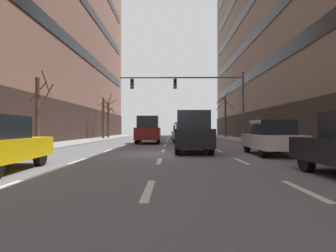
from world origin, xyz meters
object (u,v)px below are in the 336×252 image
object	(u,v)px
car_parked_1	(271,138)
street_tree_2	(104,116)
car_driving_3	(180,133)
street_tree_3	(38,110)
car_driving_1	(185,134)
street_tree_0	(225,115)
taxi_driving_0	(180,130)
street_tree_1	(108,118)
car_driving_2	(148,130)
traffic_signal_0	(197,91)
car_driving_4	(193,132)

from	to	relation	value
car_parked_1	street_tree_2	xyz separation A→B (m)	(-12.40, 19.02, 1.87)
car_driving_3	street_tree_3	distance (m)	16.38
car_driving_1	street_tree_0	distance (m)	15.04
street_tree_3	car_driving_3	bearing A→B (deg)	57.75
taxi_driving_0	street_tree_1	xyz separation A→B (m)	(-8.99, -7.47, 1.47)
taxi_driving_0	car_parked_1	world-z (taller)	taxi_driving_0
street_tree_1	street_tree_2	world-z (taller)	street_tree_2
taxi_driving_0	car_driving_3	size ratio (longest dim) A/B	1.04
car_driving_2	taxi_driving_0	bearing A→B (deg)	80.43
car_driving_3	street_tree_2	bearing A→B (deg)	166.61
street_tree_1	taxi_driving_0	bearing A→B (deg)	39.72
car_driving_3	taxi_driving_0	bearing A→B (deg)	88.78
car_parked_1	street_tree_0	world-z (taller)	street_tree_0
street_tree_2	car_driving_1	bearing A→B (deg)	-47.44
car_driving_3	car_parked_1	distance (m)	17.34
traffic_signal_0	street_tree_3	xyz separation A→B (m)	(-9.98, -7.77, -2.16)
taxi_driving_0	street_tree_2	world-z (taller)	street_tree_2
car_driving_3	car_driving_4	distance (m)	15.69
car_driving_1	car_driving_4	world-z (taller)	car_driving_4
traffic_signal_0	street_tree_1	distance (m)	14.75
car_driving_4	street_tree_0	bearing A→B (deg)	75.16
street_tree_0	street_tree_2	size ratio (longest dim) A/B	1.16
car_parked_1	street_tree_2	size ratio (longest dim) A/B	0.85
car_driving_1	car_driving_2	size ratio (longest dim) A/B	0.95
car_driving_1	street_tree_3	world-z (taller)	street_tree_3
street_tree_0	car_driving_3	bearing A→B (deg)	-134.03
car_driving_2	street_tree_2	xyz separation A→B (m)	(-5.83, 8.54, 1.54)
street_tree_1	street_tree_0	bearing A→B (deg)	5.85
street_tree_3	street_tree_2	bearing A→B (deg)	90.00
street_tree_1	car_parked_1	bearing A→B (deg)	-60.05
street_tree_0	street_tree_2	distance (m)	15.19
car_driving_1	car_driving_2	xyz separation A→B (m)	(-3.05, 1.12, 0.32)
taxi_driving_0	car_driving_4	distance (m)	27.79
taxi_driving_0	street_tree_2	xyz separation A→B (m)	(-8.96, -10.03, 1.60)
car_driving_3	street_tree_1	bearing A→B (deg)	152.06
taxi_driving_0	street_tree_2	size ratio (longest dim) A/B	0.88
car_driving_2	traffic_signal_0	distance (m)	5.34
taxi_driving_0	car_driving_2	distance (m)	18.83
taxi_driving_0	car_driving_4	world-z (taller)	taxi_driving_0
car_driving_2	street_tree_0	size ratio (longest dim) A/B	0.79
street_tree_0	street_tree_1	size ratio (longest dim) A/B	1.25
taxi_driving_0	car_parked_1	xyz separation A→B (m)	(3.44, -29.05, -0.27)
street_tree_0	street_tree_3	size ratio (longest dim) A/B	1.35
traffic_signal_0	street_tree_0	world-z (taller)	street_tree_0
taxi_driving_0	car_driving_2	size ratio (longest dim) A/B	0.95
car_driving_2	car_parked_1	distance (m)	12.37
traffic_signal_0	car_driving_4	bearing A→B (deg)	-96.67
street_tree_0	street_tree_2	xyz separation A→B (m)	(-14.63, -4.06, -0.26)
car_driving_1	car_driving_4	xyz separation A→B (m)	(-0.03, -8.09, 0.24)
taxi_driving_0	street_tree_0	bearing A→B (deg)	-46.46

